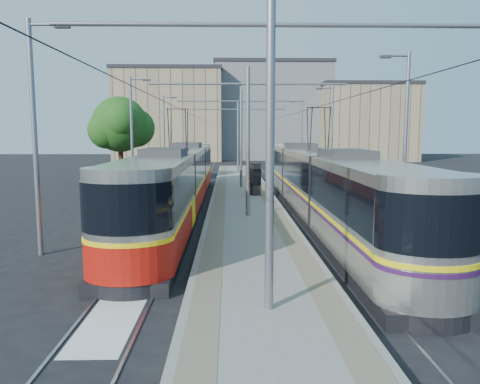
{
  "coord_description": "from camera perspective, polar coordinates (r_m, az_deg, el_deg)",
  "views": [
    {
      "loc": [
        -0.89,
        -14.15,
        4.26
      ],
      "look_at": [
        -0.4,
        6.7,
        1.6
      ],
      "focal_mm": 35.0,
      "sensor_mm": 36.0,
      "label": 1
    }
  ],
  "objects": [
    {
      "name": "tram_right",
      "position": [
        24.14,
        9.38,
        1.46
      ],
      "size": [
        2.43,
        28.72,
        5.5
      ],
      "color": "black",
      "rests_on": "ground"
    },
    {
      "name": "rails",
      "position": [
        31.45,
        0.29,
        -0.49
      ],
      "size": [
        8.71,
        70.0,
        0.03
      ],
      "color": "gray",
      "rests_on": "ground"
    },
    {
      "name": "ground",
      "position": [
        14.8,
        2.19,
        -9.46
      ],
      "size": [
        160.0,
        160.0,
        0.0
      ],
      "primitive_type": "plane",
      "color": "black",
      "rests_on": "ground"
    },
    {
      "name": "catenary",
      "position": [
        28.32,
        0.46,
        7.8
      ],
      "size": [
        9.2,
        70.0,
        7.0
      ],
      "color": "gray",
      "rests_on": "platform"
    },
    {
      "name": "building_centre",
      "position": [
        78.53,
        3.74,
        9.71
      ],
      "size": [
        18.36,
        14.28,
        15.26
      ],
      "color": "slate",
      "rests_on": "ground"
    },
    {
      "name": "tactile_strip_left",
      "position": [
        31.4,
        -2.36,
        0.02
      ],
      "size": [
        0.7,
        50.0,
        0.01
      ],
      "primitive_type": "cube",
      "color": "gray",
      "rests_on": "platform"
    },
    {
      "name": "building_left",
      "position": [
        74.76,
        -8.46,
        9.24
      ],
      "size": [
        16.32,
        12.24,
        13.86
      ],
      "color": "gray",
      "rests_on": "ground"
    },
    {
      "name": "track_arrow",
      "position": [
        12.24,
        -14.45,
        -13.31
      ],
      "size": [
        1.2,
        5.0,
        0.01
      ],
      "primitive_type": "cube",
      "color": "silver",
      "rests_on": "ground"
    },
    {
      "name": "building_right",
      "position": [
        75.13,
        14.95,
        8.21
      ],
      "size": [
        14.28,
        10.2,
        11.61
      ],
      "color": "gray",
      "rests_on": "ground"
    },
    {
      "name": "shelter",
      "position": [
        29.82,
        1.73,
        1.7
      ],
      "size": [
        0.86,
        1.07,
        2.04
      ],
      "rotation": [
        0.0,
        0.0,
        0.37
      ],
      "color": "black",
      "rests_on": "platform"
    },
    {
      "name": "tree",
      "position": [
        39.33,
        -13.96,
        7.87
      ],
      "size": [
        4.91,
        4.54,
        7.13
      ],
      "color": "#382314",
      "rests_on": "ground"
    },
    {
      "name": "street_lamps",
      "position": [
        35.16,
        0.1,
        7.14
      ],
      "size": [
        15.18,
        38.22,
        8.0
      ],
      "color": "gray",
      "rests_on": "ground"
    },
    {
      "name": "tram_left",
      "position": [
        25.5,
        -7.44,
        1.47
      ],
      "size": [
        2.43,
        27.64,
        5.5
      ],
      "color": "black",
      "rests_on": "ground"
    },
    {
      "name": "platform",
      "position": [
        31.43,
        0.29,
        -0.25
      ],
      "size": [
        4.0,
        50.0,
        0.3
      ],
      "primitive_type": "cube",
      "color": "gray",
      "rests_on": "ground"
    },
    {
      "name": "tactile_strip_right",
      "position": [
        31.49,
        2.92,
        0.04
      ],
      "size": [
        0.7,
        50.0,
        0.01
      ],
      "primitive_type": "cube",
      "color": "gray",
      "rests_on": "platform"
    }
  ]
}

